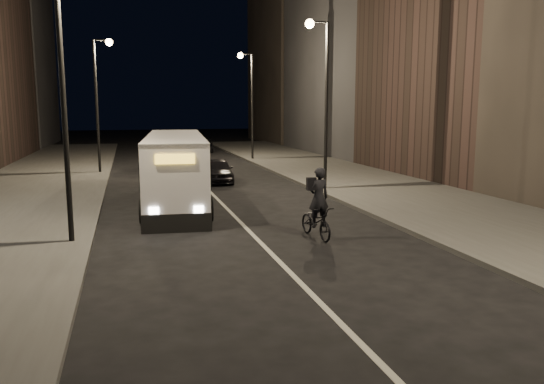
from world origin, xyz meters
TOP-DOWN VIEW (x-y plane):
  - ground at (0.00, 0.00)m, footprint 180.00×180.00m
  - sidewalk_right at (8.50, 14.00)m, footprint 7.00×70.00m
  - sidewalk_left at (-8.50, 14.00)m, footprint 7.00×70.00m
  - building_row_right at (16.00, 27.50)m, footprint 8.00×61.00m
  - streetlight_right_mid at (5.33, 12.00)m, footprint 1.20×0.44m
  - streetlight_right_far at (5.33, 28.00)m, footprint 1.20×0.44m
  - streetlight_left_near at (-5.33, 4.00)m, footprint 1.20×0.44m
  - streetlight_left_far at (-5.33, 22.00)m, footprint 1.20×0.44m
  - city_bus at (-1.90, 10.34)m, footprint 3.32×11.17m
  - cyclist_on_bicycle at (1.88, 2.98)m, footprint 0.92×2.06m
  - car_near at (0.95, 16.55)m, footprint 1.95×4.05m
  - car_mid at (-2.15, 22.93)m, footprint 1.66×4.67m
  - car_far at (3.04, 37.24)m, footprint 2.21×4.40m

SIDE VIEW (x-z plane):
  - ground at x=0.00m, z-range 0.00..0.00m
  - sidewalk_right at x=8.50m, z-range 0.00..0.16m
  - sidewalk_left at x=-8.50m, z-range 0.00..0.16m
  - car_far at x=3.04m, z-range 0.00..1.23m
  - car_near at x=0.95m, z-range 0.00..1.33m
  - cyclist_on_bicycle at x=1.88m, z-range -0.38..1.91m
  - car_mid at x=-2.15m, z-range 0.00..1.53m
  - city_bus at x=-1.90m, z-range 0.13..3.10m
  - streetlight_right_mid at x=5.33m, z-range 1.30..9.42m
  - streetlight_right_far at x=5.33m, z-range 1.30..9.42m
  - streetlight_left_near at x=-5.33m, z-range 1.30..9.42m
  - streetlight_left_far at x=-5.33m, z-range 1.30..9.42m
  - building_row_right at x=16.00m, z-range 0.00..21.00m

